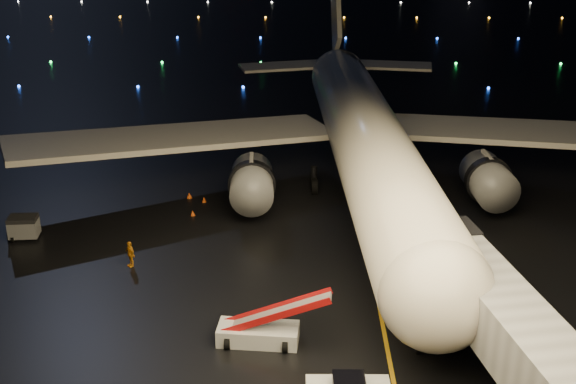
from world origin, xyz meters
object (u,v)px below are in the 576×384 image
object	(u,v)px
crew_c	(130,254)
baggage_cart_1	(24,228)
airliner	(363,90)
belt_loader	(258,317)

from	to	relation	value
crew_c	baggage_cart_1	distance (m)	10.09
airliner	crew_c	world-z (taller)	airliner
airliner	baggage_cart_1	bearing A→B (deg)	-158.56
belt_loader	crew_c	world-z (taller)	belt_loader
crew_c	baggage_cart_1	world-z (taller)	crew_c
belt_loader	baggage_cart_1	distance (m)	23.09
belt_loader	airliner	bearing A→B (deg)	77.75
airliner	belt_loader	size ratio (longest dim) A/B	8.88
belt_loader	crew_c	xyz separation A→B (m)	(-9.53, 9.25, -0.71)
belt_loader	baggage_cart_1	xyz separation A→B (m)	(-18.63, 13.61, -0.77)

